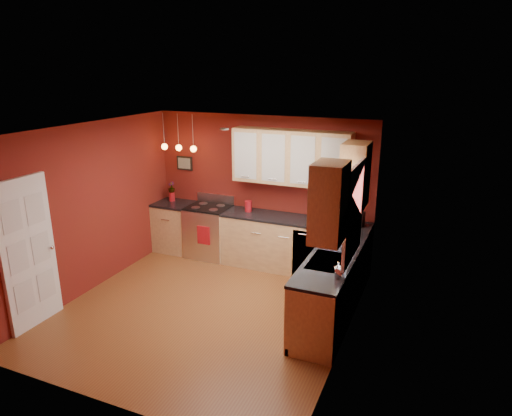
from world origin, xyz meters
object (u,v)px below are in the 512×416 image
at_px(red_canister, 248,206).
at_px(soap_pump, 338,270).
at_px(coffee_maker, 359,220).
at_px(sink, 329,263).
at_px(gas_range, 209,231).

distance_m(red_canister, soap_pump, 2.86).
bearing_deg(soap_pump, coffee_maker, 93.56).
bearing_deg(red_canister, coffee_maker, -0.88).
relative_size(sink, red_canister, 3.64).
bearing_deg(soap_pump, red_canister, 135.95).
bearing_deg(soap_pump, gas_range, 145.64).
height_order(sink, soap_pump, sink).
distance_m(sink, red_canister, 2.42).
xyz_separation_m(sink, red_canister, (-1.85, 1.56, 0.12)).
height_order(gas_range, sink, sink).
bearing_deg(sink, red_canister, 139.94).
bearing_deg(soap_pump, sink, 115.50).
bearing_deg(coffee_maker, soap_pump, -77.60).
height_order(coffee_maker, soap_pump, coffee_maker).
bearing_deg(gas_range, sink, -29.78).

